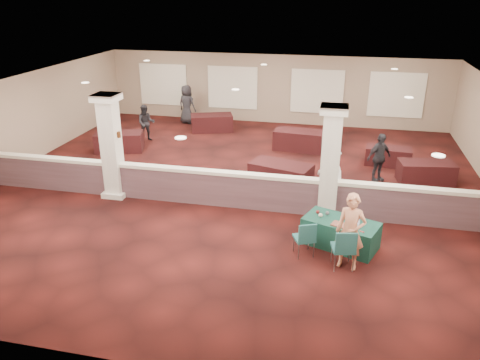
% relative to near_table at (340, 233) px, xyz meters
% --- Properties ---
extents(ground, '(16.00, 16.00, 0.00)m').
position_rel_near_table_xyz_m(ground, '(-3.41, 3.12, -0.35)').
color(ground, '#421210').
rests_on(ground, ground).
extents(wall_back, '(16.00, 0.04, 3.20)m').
position_rel_near_table_xyz_m(wall_back, '(-3.41, 11.12, 1.25)').
color(wall_back, gray).
rests_on(wall_back, ground).
extents(wall_front, '(16.00, 0.04, 3.20)m').
position_rel_near_table_xyz_m(wall_front, '(-3.41, -4.88, 1.25)').
color(wall_front, gray).
rests_on(wall_front, ground).
extents(wall_left, '(0.04, 16.00, 3.20)m').
position_rel_near_table_xyz_m(wall_left, '(-11.41, 3.12, 1.25)').
color(wall_left, gray).
rests_on(wall_left, ground).
extents(ceiling, '(16.00, 16.00, 0.02)m').
position_rel_near_table_xyz_m(ceiling, '(-3.41, 3.12, 2.85)').
color(ceiling, white).
rests_on(ceiling, wall_back).
extents(partition_wall, '(15.60, 0.28, 1.10)m').
position_rel_near_table_xyz_m(partition_wall, '(-3.41, 1.62, 0.22)').
color(partition_wall, '#4F363C').
rests_on(partition_wall, ground).
extents(column_left, '(0.72, 0.72, 3.20)m').
position_rel_near_table_xyz_m(column_left, '(-6.91, 1.62, 1.29)').
color(column_left, silver).
rests_on(column_left, ground).
extents(column_right, '(0.72, 0.72, 3.20)m').
position_rel_near_table_xyz_m(column_right, '(-0.41, 1.62, 1.29)').
color(column_right, silver).
rests_on(column_right, ground).
extents(sconce_left, '(0.12, 0.12, 0.18)m').
position_rel_near_table_xyz_m(sconce_left, '(-7.19, 1.62, 1.65)').
color(sconce_left, brown).
rests_on(sconce_left, column_left).
extents(sconce_right, '(0.12, 0.12, 0.18)m').
position_rel_near_table_xyz_m(sconce_right, '(-6.63, 1.62, 1.65)').
color(sconce_right, brown).
rests_on(sconce_right, column_left).
extents(near_table, '(2.01, 1.49, 0.70)m').
position_rel_near_table_xyz_m(near_table, '(0.00, 0.00, 0.00)').
color(near_table, '#0F3729').
rests_on(near_table, ground).
extents(conf_chair_main, '(0.60, 0.61, 1.02)m').
position_rel_near_table_xyz_m(conf_chair_main, '(0.09, -1.08, 0.25)').
color(conf_chair_main, '#216160').
rests_on(conf_chair_main, ground).
extents(conf_chair_side, '(0.61, 0.61, 0.92)m').
position_rel_near_table_xyz_m(conf_chair_side, '(-0.82, -0.71, 0.20)').
color(conf_chair_side, '#216160').
rests_on(conf_chair_side, ground).
extents(woman, '(0.74, 0.56, 1.84)m').
position_rel_near_table_xyz_m(woman, '(0.20, -0.95, 0.57)').
color(woman, tan).
rests_on(woman, ground).
extents(far_table_front_left, '(2.02, 1.40, 0.74)m').
position_rel_near_table_xyz_m(far_table_front_left, '(-8.74, 5.63, 0.02)').
color(far_table_front_left, black).
rests_on(far_table_front_left, ground).
extents(far_table_front_center, '(2.15, 1.50, 0.79)m').
position_rel_near_table_xyz_m(far_table_front_center, '(-1.98, 3.42, 0.05)').
color(far_table_front_center, black).
rests_on(far_table_front_center, ground).
extents(far_table_front_right, '(1.87, 1.13, 0.71)m').
position_rel_near_table_xyz_m(far_table_front_right, '(2.67, 4.82, 0.01)').
color(far_table_front_right, black).
rests_on(far_table_front_right, ground).
extents(far_table_back_left, '(2.04, 1.49, 0.74)m').
position_rel_near_table_xyz_m(far_table_back_left, '(-5.91, 9.10, 0.02)').
color(far_table_back_left, black).
rests_on(far_table_back_left, ground).
extents(far_table_back_center, '(2.01, 1.15, 0.78)m').
position_rel_near_table_xyz_m(far_table_back_center, '(-1.81, 7.34, 0.04)').
color(far_table_back_center, black).
rests_on(far_table_back_center, ground).
extents(far_table_back_right, '(1.67, 0.93, 0.65)m').
position_rel_near_table_xyz_m(far_table_back_right, '(1.57, 6.32, -0.02)').
color(far_table_back_right, black).
rests_on(far_table_back_right, ground).
extents(attendee_a, '(0.84, 0.66, 1.54)m').
position_rel_near_table_xyz_m(attendee_a, '(-8.21, 7.12, 0.42)').
color(attendee_a, black).
rests_on(attendee_a, ground).
extents(attendee_b, '(1.06, 1.06, 1.60)m').
position_rel_near_table_xyz_m(attendee_b, '(-0.41, 3.12, 0.45)').
color(attendee_b, beige).
rests_on(attendee_b, ground).
extents(attendee_c, '(1.04, 0.98, 1.65)m').
position_rel_near_table_xyz_m(attendee_c, '(1.11, 4.62, 0.48)').
color(attendee_c, black).
rests_on(attendee_c, ground).
extents(attendee_d, '(1.00, 0.74, 1.82)m').
position_rel_near_table_xyz_m(attendee_d, '(-7.41, 10.12, 0.56)').
color(attendee_d, black).
rests_on(attendee_d, ground).
extents(laptop_base, '(0.37, 0.32, 0.02)m').
position_rel_near_table_xyz_m(laptop_base, '(0.25, -0.15, 0.36)').
color(laptop_base, silver).
rests_on(laptop_base, near_table).
extents(laptop_screen, '(0.30, 0.12, 0.21)m').
position_rel_near_table_xyz_m(laptop_screen, '(0.29, -0.04, 0.47)').
color(laptop_screen, silver).
rests_on(laptop_screen, near_table).
extents(screen_glow, '(0.27, 0.10, 0.18)m').
position_rel_near_table_xyz_m(screen_glow, '(0.29, -0.05, 0.46)').
color(screen_glow, '#AFBBD2').
rests_on(screen_glow, near_table).
extents(knitting, '(0.46, 0.40, 0.03)m').
position_rel_near_table_xyz_m(knitting, '(-0.04, -0.24, 0.36)').
color(knitting, '#B43F1C').
rests_on(knitting, near_table).
extents(yarn_cream, '(0.10, 0.10, 0.10)m').
position_rel_near_table_xyz_m(yarn_cream, '(-0.52, 0.10, 0.40)').
color(yarn_cream, beige).
rests_on(yarn_cream, near_table).
extents(yarn_red, '(0.10, 0.10, 0.10)m').
position_rel_near_table_xyz_m(yarn_red, '(-0.61, 0.28, 0.40)').
color(yarn_red, maroon).
rests_on(yarn_red, near_table).
extents(yarn_grey, '(0.10, 0.10, 0.10)m').
position_rel_near_table_xyz_m(yarn_grey, '(-0.36, 0.26, 0.40)').
color(yarn_grey, '#505055').
rests_on(yarn_grey, near_table).
extents(scissors, '(0.12, 0.07, 0.01)m').
position_rel_near_table_xyz_m(scissors, '(0.48, -0.47, 0.35)').
color(scissors, red).
rests_on(scissors, near_table).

